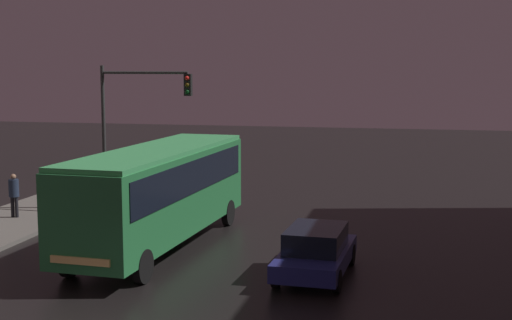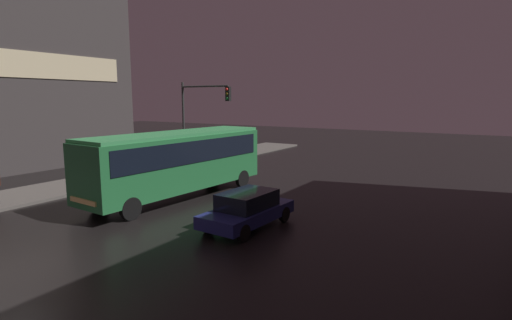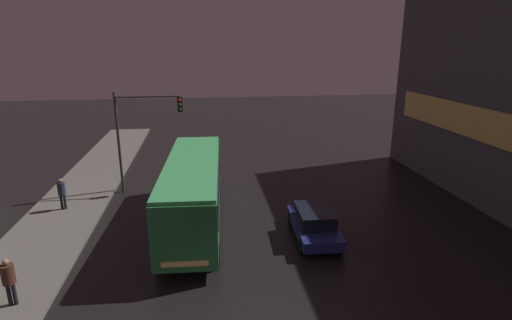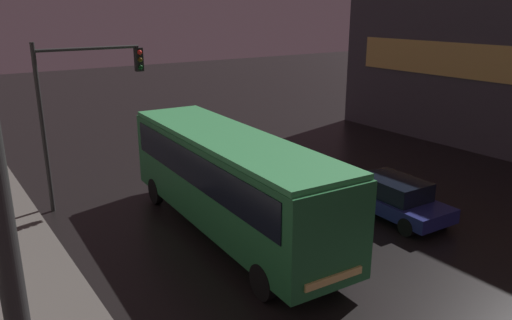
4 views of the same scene
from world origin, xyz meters
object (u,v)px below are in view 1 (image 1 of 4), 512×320
object	(u,v)px
car_taxi	(316,251)
pedestrian_near	(14,191)
bus_near	(159,187)
traffic_light_main	(134,112)

from	to	relation	value
car_taxi	pedestrian_near	size ratio (longest dim) A/B	2.48
car_taxi	pedestrian_near	bearing A→B (deg)	-18.05
bus_near	traffic_light_main	distance (m)	6.63
pedestrian_near	car_taxi	bearing A→B (deg)	-37.43
bus_near	car_taxi	world-z (taller)	bus_near
pedestrian_near	traffic_light_main	world-z (taller)	traffic_light_main
pedestrian_near	traffic_light_main	xyz separation A→B (m)	(4.10, 2.72, 3.06)
bus_near	car_taxi	xyz separation A→B (m)	(5.69, -2.12, -1.37)
pedestrian_near	traffic_light_main	bearing A→B (deg)	16.71
traffic_light_main	pedestrian_near	bearing A→B (deg)	-146.52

